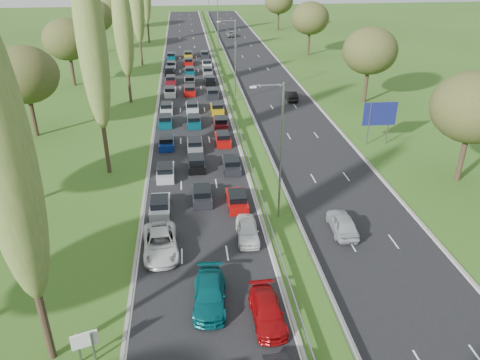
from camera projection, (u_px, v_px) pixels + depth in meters
ground at (234, 97)px, 74.12m from camera, size 260.00×260.00×0.00m
near_carriageway at (191, 94)px, 75.64m from camera, size 10.50×215.00×0.04m
far_carriageway at (273, 91)px, 77.05m from camera, size 10.50×215.00×0.04m
central_reservation at (233, 89)px, 76.10m from camera, size 2.36×215.00×0.32m
lamp_columns at (235, 61)px, 69.66m from camera, size 0.18×140.18×12.00m
poplar_row at (112, 29)px, 56.41m from camera, size 2.80×127.80×22.44m
woodland_left at (16, 82)px, 52.49m from camera, size 8.00×166.00×11.10m
woodland_right at (393, 64)px, 60.88m from camera, size 8.00×153.00×11.10m
traffic_queue_fill at (192, 100)px, 71.22m from camera, size 9.05×69.24×0.80m
near_car_2 at (160, 243)px, 36.09m from camera, size 3.07×5.90×1.59m
near_car_7 at (210, 294)px, 30.83m from camera, size 2.50×5.39×1.53m
near_car_11 at (267, 312)px, 29.48m from camera, size 2.08×4.83×1.39m
near_car_12 at (247, 230)px, 37.83m from camera, size 1.89×4.39×1.48m
far_car_0 at (343, 223)px, 38.72m from camera, size 2.09×4.76×1.60m
far_car_1 at (291, 95)px, 72.25m from camera, size 1.53×4.37×1.44m
far_car_2 at (231, 34)px, 123.61m from camera, size 2.31×4.89×1.35m
info_sign at (85, 343)px, 26.27m from camera, size 1.46×0.55×2.10m
direction_sign at (380, 116)px, 54.79m from camera, size 4.00×0.20×5.20m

